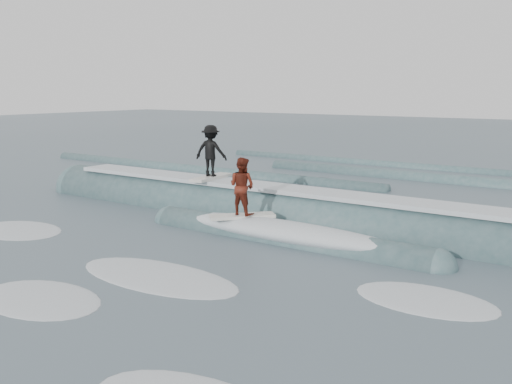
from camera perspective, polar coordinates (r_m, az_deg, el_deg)
The scene contains 6 objects.
ground at distance 14.49m, azimuth -13.24°, elevation -7.68°, with size 160.00×160.00×0.00m, color #3A4B55.
breaking_wave at distance 19.11m, azimuth 1.80°, elevation -2.89°, with size 22.25×3.88×2.20m.
surfer_black at distance 20.70m, azimuth -4.53°, elevation 3.96°, with size 1.33×2.04×1.95m.
surfer_red at distance 17.28m, azimuth -1.42°, elevation 0.29°, with size 1.76×1.84×1.86m.
whitewater at distance 14.38m, azimuth -14.70°, elevation -7.88°, with size 17.77×8.01×0.10m.
far_swells at distance 29.80m, azimuth 9.99°, elevation 1.64°, with size 35.68×8.65×0.80m.
Camera 1 is at (10.32, -9.17, 4.40)m, focal length 40.00 mm.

